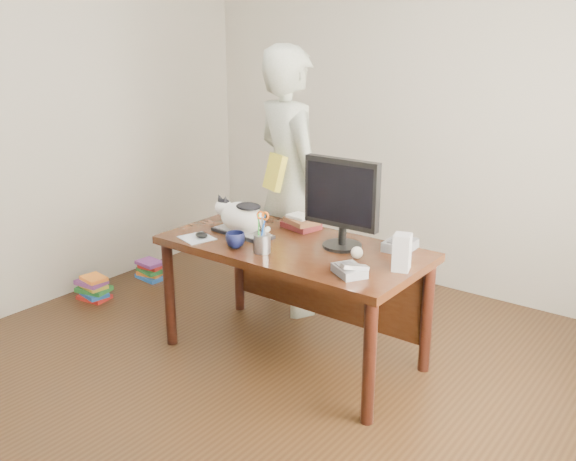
# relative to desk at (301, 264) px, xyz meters

# --- Properties ---
(room) EXTENTS (4.50, 4.50, 4.50)m
(room) POSITION_rel_desk_xyz_m (0.00, -0.68, 0.75)
(room) COLOR black
(room) RESTS_ON ground
(desk) EXTENTS (1.60, 0.80, 0.75)m
(desk) POSITION_rel_desk_xyz_m (0.00, 0.00, 0.00)
(desk) COLOR black
(desk) RESTS_ON ground
(keyboard) EXTENTS (0.43, 0.20, 0.03)m
(keyboard) POSITION_rel_desk_xyz_m (-0.37, -0.12, 0.16)
(keyboard) COLOR black
(keyboard) RESTS_ON desk
(cat) EXTENTS (0.41, 0.22, 0.23)m
(cat) POSITION_rel_desk_xyz_m (-0.38, -0.12, 0.27)
(cat) COLOR white
(cat) RESTS_ON keyboard
(monitor) EXTENTS (0.48, 0.24, 0.54)m
(monitor) POSITION_rel_desk_xyz_m (0.26, 0.03, 0.45)
(monitor) COLOR black
(monitor) RESTS_ON desk
(pen_cup) EXTENTS (0.11, 0.10, 0.25)m
(pen_cup) POSITION_rel_desk_xyz_m (-0.06, -0.30, 0.22)
(pen_cup) COLOR gray
(pen_cup) RESTS_ON desk
(mousepad) EXTENTS (0.24, 0.23, 0.00)m
(mousepad) POSITION_rel_desk_xyz_m (-0.54, -0.34, 0.15)
(mousepad) COLOR silver
(mousepad) RESTS_ON desk
(mouse) EXTENTS (0.10, 0.08, 0.04)m
(mouse) POSITION_rel_desk_xyz_m (-0.52, -0.32, 0.17)
(mouse) COLOR black
(mouse) RESTS_ON mousepad
(coffee_mug) EXTENTS (0.16, 0.16, 0.09)m
(coffee_mug) POSITION_rel_desk_xyz_m (-0.24, -0.32, 0.19)
(coffee_mug) COLOR #0E1238
(coffee_mug) RESTS_ON desk
(phone) EXTENTS (0.22, 0.21, 0.08)m
(phone) POSITION_rel_desk_xyz_m (0.53, -0.30, 0.18)
(phone) COLOR #595A5E
(phone) RESTS_ON desk
(speaker) EXTENTS (0.11, 0.12, 0.20)m
(speaker) POSITION_rel_desk_xyz_m (0.72, -0.07, 0.25)
(speaker) COLOR #A4A4A6
(speaker) RESTS_ON desk
(baseball) EXTENTS (0.07, 0.07, 0.07)m
(baseball) POSITION_rel_desk_xyz_m (0.43, -0.06, 0.18)
(baseball) COLOR beige
(baseball) RESTS_ON desk
(book_stack) EXTENTS (0.26, 0.22, 0.09)m
(book_stack) POSITION_rel_desk_xyz_m (-0.15, 0.21, 0.19)
(book_stack) COLOR #4B1415
(book_stack) RESTS_ON desk
(calculator) EXTENTS (0.16, 0.21, 0.06)m
(calculator) POSITION_rel_desk_xyz_m (0.56, 0.22, 0.18)
(calculator) COLOR #595A5E
(calculator) RESTS_ON desk
(person) EXTENTS (0.81, 0.69, 1.89)m
(person) POSITION_rel_desk_xyz_m (-0.48, 0.53, 0.34)
(person) COLOR beige
(person) RESTS_ON ground
(held_book) EXTENTS (0.21, 0.17, 0.25)m
(held_book) POSITION_rel_desk_xyz_m (-0.48, 0.36, 0.45)
(held_book) COLOR yellow
(held_book) RESTS_ON person
(book_pile_a) EXTENTS (0.27, 0.22, 0.18)m
(book_pile_a) POSITION_rel_desk_xyz_m (-1.75, -0.28, -0.51)
(book_pile_a) COLOR red
(book_pile_a) RESTS_ON ground
(book_pile_b) EXTENTS (0.26, 0.20, 0.15)m
(book_pile_b) POSITION_rel_desk_xyz_m (-1.72, 0.27, -0.53)
(book_pile_b) COLOR #1C51A9
(book_pile_b) RESTS_ON ground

